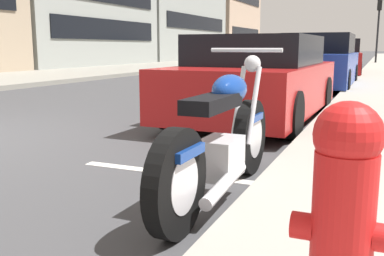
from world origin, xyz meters
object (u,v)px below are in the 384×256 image
Objects in this scene: parked_car_second_in_row at (336,59)px; fire_hydrant at (343,210)px; parked_car_near_corner at (319,62)px; parked_car_mid_block at (257,80)px; crossing_truck at (309,50)px; traffic_signal_near_corner at (379,15)px; parked_motorcycle at (222,142)px.

parked_car_second_in_row reaches higher than fire_hydrant.
parked_car_near_corner is at bearing 7.74° from fire_hydrant.
parked_car_near_corner is at bearing -0.29° from parked_car_mid_block.
crossing_truck is 1.27× the size of traffic_signal_near_corner.
parked_motorcycle is at bearing -176.61° from parked_car_near_corner.
parked_car_mid_block is 1.00× the size of traffic_signal_near_corner.
fire_hydrant is at bearing -146.23° from parked_motorcycle.
parked_car_mid_block is 5.02× the size of fire_hydrant.
crossing_truck is at bearing 9.32° from parked_car_near_corner.
fire_hydrant is at bearing 93.74° from crossing_truck.
parked_car_mid_block reaches higher than fire_hydrant.
parked_car_near_corner is 11.46m from fire_hydrant.
traffic_signal_near_corner is (28.63, -0.66, 2.70)m from parked_motorcycle.
parked_car_near_corner is 5.98m from parked_car_second_in_row.
parked_car_second_in_row is at bearing 0.94° from parked_car_near_corner.
fire_hydrant is 30.26m from traffic_signal_near_corner.
parked_motorcycle is 0.53× the size of parked_car_mid_block.
parked_car_mid_block is 0.87× the size of parked_car_second_in_row.
crossing_truck reaches higher than parked_car_mid_block.
traffic_signal_near_corner is (18.80, -1.23, 2.43)m from parked_car_near_corner.
traffic_signal_near_corner is (-3.00, -4.76, 2.23)m from crossing_truck.
fire_hydrant is at bearing -172.15° from parked_car_near_corner.
parked_car_near_corner is at bearing 176.26° from traffic_signal_near_corner.
traffic_signal_near_corner is (30.15, 0.32, 2.57)m from fire_hydrant.
crossing_truck is (15.82, 3.45, 0.23)m from parked_car_second_in_row.
crossing_truck is at bearing 8.71° from fire_hydrant.
parked_car_mid_block is at bearing 11.99° from parked_motorcycle.
traffic_signal_near_corner is at bearing -3.62° from parked_car_near_corner.
crossing_truck reaches higher than parked_car_second_in_row.
parked_car_near_corner is 0.96× the size of parked_car_second_in_row.
crossing_truck is (21.80, 3.54, 0.19)m from parked_car_near_corner.
parked_car_second_in_row is at bearing 3.34° from parked_motorcycle.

